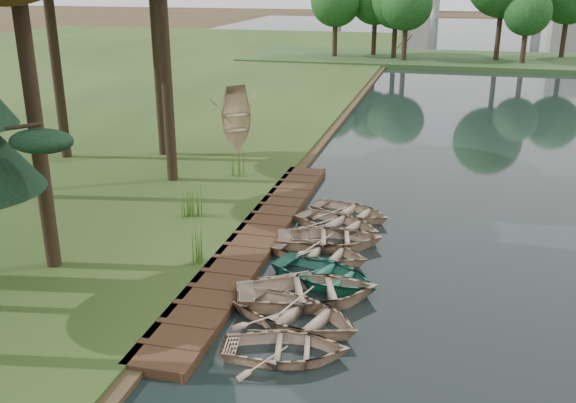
% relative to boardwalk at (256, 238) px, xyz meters
% --- Properties ---
extents(ground, '(300.00, 300.00, 0.00)m').
position_rel_boardwalk_xyz_m(ground, '(1.60, 0.00, -0.15)').
color(ground, '#3D2F1D').
extents(boardwalk, '(1.60, 16.00, 0.30)m').
position_rel_boardwalk_xyz_m(boardwalk, '(0.00, 0.00, 0.00)').
color(boardwalk, '#3A2516').
rests_on(boardwalk, ground).
extents(peninsula, '(50.00, 14.00, 0.45)m').
position_rel_boardwalk_xyz_m(peninsula, '(9.60, 50.00, 0.08)').
color(peninsula, '#29471F').
rests_on(peninsula, ground).
extents(rowboat_0, '(3.31, 2.63, 0.62)m').
position_rel_boardwalk_xyz_m(rowboat_0, '(2.68, -6.46, 0.21)').
color(rowboat_0, beige).
rests_on(rowboat_0, water).
extents(rowboat_1, '(4.10, 3.48, 0.72)m').
position_rel_boardwalk_xyz_m(rowboat_1, '(2.57, -4.94, 0.26)').
color(rowboat_1, beige).
rests_on(rowboat_1, water).
extents(rowboat_2, '(4.60, 3.93, 0.80)m').
position_rel_boardwalk_xyz_m(rowboat_2, '(2.60, -3.71, 0.30)').
color(rowboat_2, beige).
rests_on(rowboat_2, water).
extents(rowboat_3, '(4.05, 3.56, 0.70)m').
position_rel_boardwalk_xyz_m(rowboat_3, '(2.83, -2.50, 0.25)').
color(rowboat_3, '#2F836B').
rests_on(rowboat_3, water).
extents(rowboat_4, '(3.50, 2.81, 0.64)m').
position_rel_boardwalk_xyz_m(rowboat_4, '(2.37, -0.93, 0.22)').
color(rowboat_4, beige).
rests_on(rowboat_4, water).
extents(rowboat_5, '(3.89, 3.12, 0.72)m').
position_rel_boardwalk_xyz_m(rowboat_5, '(2.47, 0.18, 0.26)').
color(rowboat_5, beige).
rests_on(rowboat_5, water).
extents(rowboat_6, '(3.83, 3.34, 0.66)m').
position_rel_boardwalk_xyz_m(rowboat_6, '(2.48, 1.64, 0.23)').
color(rowboat_6, beige).
rests_on(rowboat_6, water).
extents(rowboat_7, '(3.60, 3.08, 0.63)m').
position_rel_boardwalk_xyz_m(rowboat_7, '(2.71, 2.97, 0.22)').
color(rowboat_7, beige).
rests_on(rowboat_7, water).
extents(stored_rowboat, '(4.03, 4.01, 0.69)m').
position_rel_boardwalk_xyz_m(stored_rowboat, '(-3.88, 9.50, 0.49)').
color(stored_rowboat, beige).
rests_on(stored_rowboat, bank).
extents(reeds_0, '(0.60, 0.60, 1.05)m').
position_rel_boardwalk_xyz_m(reeds_0, '(-1.00, -2.60, 0.68)').
color(reeds_0, '#3F661E').
rests_on(reeds_0, bank).
extents(reeds_1, '(0.60, 0.60, 0.98)m').
position_rel_boardwalk_xyz_m(reeds_1, '(-2.86, 1.03, 0.64)').
color(reeds_1, '#3F661E').
rests_on(reeds_1, bank).
extents(reeds_2, '(0.60, 0.60, 1.10)m').
position_rel_boardwalk_xyz_m(reeds_2, '(-2.69, 1.20, 0.70)').
color(reeds_2, '#3F661E').
rests_on(reeds_2, bank).
extents(reeds_3, '(0.60, 0.60, 1.13)m').
position_rel_boardwalk_xyz_m(reeds_3, '(-2.78, 6.23, 0.71)').
color(reeds_3, '#3F661E').
rests_on(reeds_3, bank).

